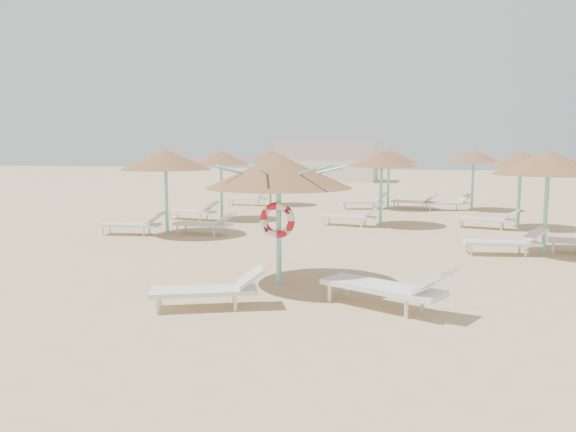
# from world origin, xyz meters

# --- Properties ---
(ground) EXTENTS (120.00, 120.00, 0.00)m
(ground) POSITION_xyz_m (0.00, 0.00, 0.00)
(ground) COLOR tan
(ground) RESTS_ON ground
(main_palapa) EXTENTS (2.95, 2.95, 2.64)m
(main_palapa) POSITION_xyz_m (-0.39, 0.14, 2.29)
(main_palapa) COLOR #78D0CA
(main_palapa) RESTS_ON ground
(lounger_main_a) EXTENTS (2.05, 1.30, 0.72)m
(lounger_main_a) POSITION_xyz_m (-1.06, -1.81, 0.34)
(lounger_main_a) COLOR white
(lounger_main_a) RESTS_ON ground
(lounger_main_b) EXTENTS (2.41, 1.63, 0.85)m
(lounger_main_b) POSITION_xyz_m (1.95, -1.12, 0.41)
(lounger_main_b) COLOR white
(lounger_main_b) RESTS_ON ground
(palapa_field) EXTENTS (19.98, 12.90, 2.72)m
(palapa_field) POSITION_xyz_m (1.34, 9.25, 2.29)
(palapa_field) COLOR #78D0CA
(palapa_field) RESTS_ON ground
(service_hut) EXTENTS (8.40, 4.40, 3.25)m
(service_hut) POSITION_xyz_m (-6.00, 35.00, 1.64)
(service_hut) COLOR silver
(service_hut) RESTS_ON ground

